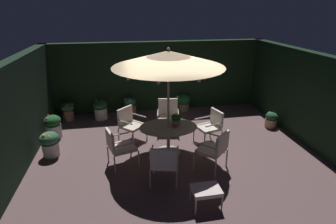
{
  "coord_description": "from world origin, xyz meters",
  "views": [
    {
      "loc": [
        -1.28,
        -6.06,
        3.58
      ],
      "look_at": [
        -0.2,
        -0.01,
        1.12
      ],
      "focal_mm": 28.46,
      "sensor_mm": 36.0,
      "label": 1
    }
  ],
  "objects_px": {
    "centerpiece_planter": "(176,119)",
    "potted_plant_right_far": "(183,102)",
    "patio_chair_south": "(215,148)",
    "ottoman_footrest": "(206,191)",
    "potted_plant_right_near": "(130,106)",
    "potted_plant_front_corner": "(271,119)",
    "patio_dining_table": "(168,133)",
    "patio_chair_northeast": "(130,122)",
    "potted_plant_left_near": "(68,110)",
    "potted_plant_back_right": "(101,109)",
    "patio_umbrella": "(168,59)",
    "potted_plant_back_center": "(50,143)",
    "patio_chair_north": "(168,114)",
    "patio_chair_southeast": "(164,161)",
    "potted_plant_left_far": "(53,126)",
    "patio_chair_southwest": "(211,124)",
    "patio_chair_east": "(118,145)"
  },
  "relations": [
    {
      "from": "potted_plant_right_near",
      "to": "patio_chair_southeast",
      "type": "bearing_deg",
      "value": -82.58
    },
    {
      "from": "potted_plant_right_far",
      "to": "potted_plant_front_corner",
      "type": "relative_size",
      "value": 1.22
    },
    {
      "from": "patio_umbrella",
      "to": "patio_chair_south",
      "type": "relative_size",
      "value": 2.79
    },
    {
      "from": "potted_plant_right_near",
      "to": "potted_plant_left_near",
      "type": "distance_m",
      "value": 2.07
    },
    {
      "from": "patio_chair_north",
      "to": "potted_plant_back_center",
      "type": "distance_m",
      "value": 3.34
    },
    {
      "from": "patio_chair_south",
      "to": "patio_chair_northeast",
      "type": "bearing_deg",
      "value": 134.67
    },
    {
      "from": "patio_chair_south",
      "to": "ottoman_footrest",
      "type": "relative_size",
      "value": 1.8
    },
    {
      "from": "patio_dining_table",
      "to": "patio_chair_southeast",
      "type": "distance_m",
      "value": 1.32
    },
    {
      "from": "centerpiece_planter",
      "to": "potted_plant_right_far",
      "type": "height_order",
      "value": "centerpiece_planter"
    },
    {
      "from": "potted_plant_right_near",
      "to": "potted_plant_front_corner",
      "type": "distance_m",
      "value": 4.71
    },
    {
      "from": "patio_dining_table",
      "to": "patio_chair_south",
      "type": "relative_size",
      "value": 1.52
    },
    {
      "from": "patio_chair_northeast",
      "to": "potted_plant_back_right",
      "type": "height_order",
      "value": "patio_chair_northeast"
    },
    {
      "from": "potted_plant_right_far",
      "to": "patio_umbrella",
      "type": "bearing_deg",
      "value": -110.32
    },
    {
      "from": "potted_plant_right_near",
      "to": "patio_chair_south",
      "type": "bearing_deg",
      "value": -65.04
    },
    {
      "from": "patio_dining_table",
      "to": "patio_chair_east",
      "type": "bearing_deg",
      "value": -162.79
    },
    {
      "from": "potted_plant_back_right",
      "to": "potted_plant_left_near",
      "type": "bearing_deg",
      "value": 175.04
    },
    {
      "from": "potted_plant_back_right",
      "to": "potted_plant_front_corner",
      "type": "distance_m",
      "value": 5.56
    },
    {
      "from": "patio_chair_northeast",
      "to": "potted_plant_left_near",
      "type": "height_order",
      "value": "patio_chair_northeast"
    },
    {
      "from": "patio_chair_southwest",
      "to": "potted_plant_front_corner",
      "type": "relative_size",
      "value": 1.89
    },
    {
      "from": "patio_chair_southeast",
      "to": "potted_plant_right_near",
      "type": "distance_m",
      "value": 4.18
    },
    {
      "from": "patio_dining_table",
      "to": "patio_umbrella",
      "type": "relative_size",
      "value": 0.54
    },
    {
      "from": "ottoman_footrest",
      "to": "potted_plant_left_far",
      "type": "relative_size",
      "value": 0.79
    },
    {
      "from": "patio_chair_east",
      "to": "potted_plant_back_center",
      "type": "bearing_deg",
      "value": 156.03
    },
    {
      "from": "patio_dining_table",
      "to": "patio_chair_northeast",
      "type": "relative_size",
      "value": 1.56
    },
    {
      "from": "patio_chair_north",
      "to": "patio_chair_southeast",
      "type": "xyz_separation_m",
      "value": [
        -0.54,
        -2.59,
        0.0
      ]
    },
    {
      "from": "patio_chair_southwest",
      "to": "potted_plant_back_right",
      "type": "relative_size",
      "value": 1.42
    },
    {
      "from": "potted_plant_left_far",
      "to": "potted_plant_front_corner",
      "type": "distance_m",
      "value": 6.61
    },
    {
      "from": "patio_chair_east",
      "to": "patio_chair_southeast",
      "type": "height_order",
      "value": "same"
    },
    {
      "from": "patio_chair_south",
      "to": "potted_plant_back_center",
      "type": "distance_m",
      "value": 4.11
    },
    {
      "from": "patio_chair_south",
      "to": "potted_plant_front_corner",
      "type": "xyz_separation_m",
      "value": [
        2.55,
        1.96,
        -0.32
      ]
    },
    {
      "from": "potted_plant_left_near",
      "to": "potted_plant_back_right",
      "type": "relative_size",
      "value": 0.92
    },
    {
      "from": "patio_chair_northeast",
      "to": "potted_plant_left_near",
      "type": "bearing_deg",
      "value": 138.02
    },
    {
      "from": "patio_umbrella",
      "to": "potted_plant_back_center",
      "type": "height_order",
      "value": "patio_umbrella"
    },
    {
      "from": "potted_plant_right_near",
      "to": "potted_plant_left_near",
      "type": "xyz_separation_m",
      "value": [
        -2.06,
        -0.15,
        0.02
      ]
    },
    {
      "from": "centerpiece_planter",
      "to": "potted_plant_left_near",
      "type": "relative_size",
      "value": 0.57
    },
    {
      "from": "ottoman_footrest",
      "to": "potted_plant_front_corner",
      "type": "relative_size",
      "value": 1.1
    },
    {
      "from": "centerpiece_planter",
      "to": "potted_plant_front_corner",
      "type": "distance_m",
      "value": 3.49
    },
    {
      "from": "patio_dining_table",
      "to": "potted_plant_right_near",
      "type": "bearing_deg",
      "value": 106.74
    },
    {
      "from": "patio_dining_table",
      "to": "potted_plant_left_far",
      "type": "bearing_deg",
      "value": 155.1
    },
    {
      "from": "ottoman_footrest",
      "to": "potted_plant_front_corner",
      "type": "distance_m",
      "value": 4.4
    },
    {
      "from": "patio_chair_south",
      "to": "potted_plant_right_far",
      "type": "xyz_separation_m",
      "value": [
        0.16,
        3.85,
        -0.26
      ]
    },
    {
      "from": "patio_chair_southeast",
      "to": "potted_plant_right_near",
      "type": "xyz_separation_m",
      "value": [
        -0.54,
        4.14,
        -0.24
      ]
    },
    {
      "from": "patio_dining_table",
      "to": "patio_chair_northeast",
      "type": "distance_m",
      "value": 1.32
    },
    {
      "from": "patio_umbrella",
      "to": "patio_chair_southeast",
      "type": "relative_size",
      "value": 2.89
    },
    {
      "from": "potted_plant_back_center",
      "to": "potted_plant_right_far",
      "type": "relative_size",
      "value": 1.11
    },
    {
      "from": "patio_chair_north",
      "to": "patio_chair_east",
      "type": "bearing_deg",
      "value": -131.13
    },
    {
      "from": "patio_dining_table",
      "to": "ottoman_footrest",
      "type": "relative_size",
      "value": 2.73
    },
    {
      "from": "centerpiece_planter",
      "to": "patio_chair_east",
      "type": "xyz_separation_m",
      "value": [
        -1.46,
        -0.39,
        -0.4
      ]
    },
    {
      "from": "ottoman_footrest",
      "to": "potted_plant_left_near",
      "type": "relative_size",
      "value": 0.89
    },
    {
      "from": "patio_chair_north",
      "to": "potted_plant_right_far",
      "type": "distance_m",
      "value": 1.82
    }
  ]
}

